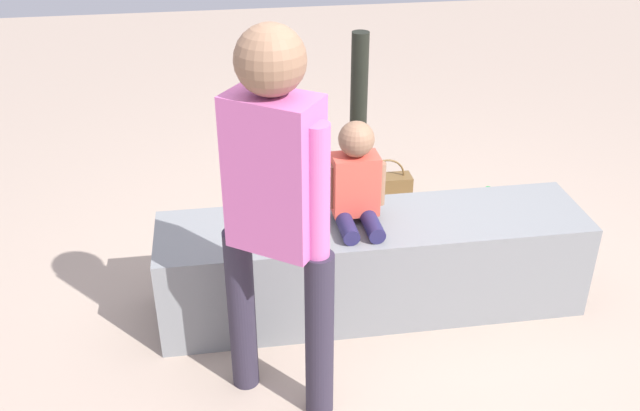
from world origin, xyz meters
TOP-DOWN VIEW (x-y plane):
  - ground_plane at (0.00, 0.00)m, footprint 12.00×12.00m
  - concrete_ledge at (0.00, 0.00)m, footprint 2.01×0.48m
  - child_seated at (-0.09, 0.02)m, footprint 0.28×0.32m
  - adult_standing at (-0.50, -0.55)m, footprint 0.40×0.34m
  - cake_plate at (-0.32, 0.09)m, footprint 0.22×0.22m
  - gift_bag at (-0.37, 1.19)m, footprint 0.20×0.09m
  - railing_post at (0.21, 1.40)m, footprint 0.36×0.36m
  - water_bottle_near_gift at (0.84, 0.68)m, footprint 0.07×0.07m
  - water_bottle_far_side at (0.10, 0.71)m, footprint 0.07×0.07m
  - party_cup_red at (-0.84, 0.43)m, footprint 0.08×0.08m
  - cake_box_white at (0.42, 0.53)m, footprint 0.35×0.31m
  - handbag_black_leather at (-0.37, 0.81)m, footprint 0.33×0.15m
  - handbag_brown_canvas at (0.31, 1.00)m, footprint 0.32×0.12m

SIDE VIEW (x-z plane):
  - ground_plane at x=0.00m, z-range 0.00..0.00m
  - party_cup_red at x=-0.84m, z-range 0.00..0.09m
  - cake_box_white at x=0.42m, z-range 0.00..0.12m
  - handbag_brown_canvas at x=0.31m, z-range -0.05..0.25m
  - water_bottle_far_side at x=0.10m, z-range -0.01..0.21m
  - handbag_black_leather at x=-0.37m, z-range -0.05..0.26m
  - water_bottle_near_gift at x=0.84m, z-range -0.01..0.23m
  - gift_bag at x=-0.37m, z-range -0.02..0.28m
  - concrete_ledge at x=0.00m, z-range 0.00..0.48m
  - railing_post at x=0.21m, z-range -0.13..0.84m
  - cake_plate at x=-0.32m, z-range 0.47..0.53m
  - child_seated at x=-0.09m, z-range 0.45..0.94m
  - adult_standing at x=-0.50m, z-range 0.16..1.73m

